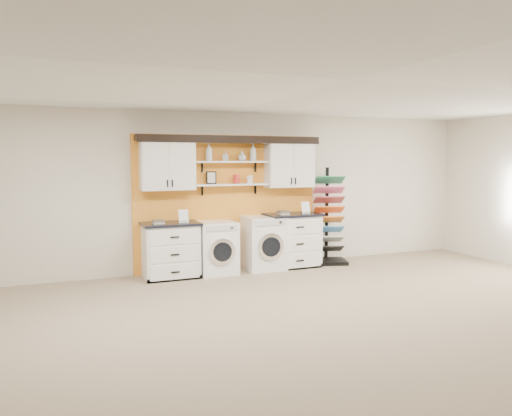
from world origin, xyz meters
name	(u,v)px	position (x,y,z in m)	size (l,w,h in m)	color
floor	(347,342)	(0.00, 0.00, 0.00)	(10.00, 10.00, 0.00)	gray
ceiling	(352,80)	(0.00, 0.00, 2.80)	(10.00, 10.00, 0.00)	white
wall_back	(228,191)	(0.00, 4.00, 1.40)	(10.00, 10.00, 0.00)	beige
accent_panel	(228,202)	(0.00, 3.96, 1.20)	(3.40, 0.07, 2.40)	orange
upper_cabinet_left	(167,165)	(-1.13, 3.79, 1.88)	(0.90, 0.35, 0.84)	white
upper_cabinet_right	(289,164)	(1.13, 3.79, 1.88)	(0.90, 0.35, 0.84)	white
shelf_lower	(231,185)	(0.00, 3.80, 1.53)	(1.32, 0.28, 0.03)	white
shelf_upper	(231,162)	(0.00, 3.80, 1.93)	(1.32, 0.28, 0.03)	white
crown_molding	(231,139)	(0.00, 3.81, 2.33)	(3.30, 0.41, 0.13)	black
picture_frame	(211,178)	(-0.35, 3.85, 1.66)	(0.18, 0.02, 0.22)	black
canister_red	(236,179)	(0.10, 3.80, 1.62)	(0.11, 0.11, 0.16)	red
canister_cream	(250,179)	(0.35, 3.80, 1.61)	(0.10, 0.10, 0.14)	silver
base_cabinet_left	(171,250)	(-1.13, 3.64, 0.46)	(0.95, 0.66, 0.93)	white
base_cabinet_right	(292,240)	(1.13, 3.64, 0.49)	(1.01, 0.66, 0.98)	white
washer	(216,248)	(-0.34, 3.64, 0.45)	(0.65, 0.71, 0.90)	white
dryer	(263,243)	(0.55, 3.64, 0.48)	(0.68, 0.71, 0.96)	white
sample_rack	(328,234)	(1.91, 3.68, 0.56)	(0.80, 0.73, 1.82)	black
soap_bottle_a	(209,152)	(-0.40, 3.80, 2.10)	(0.12, 0.12, 0.30)	silver
soap_bottle_b	(226,156)	(-0.10, 3.80, 2.03)	(0.08, 0.08, 0.17)	silver
soap_bottle_c	(242,156)	(0.20, 3.80, 2.03)	(0.14, 0.14, 0.17)	silver
soap_bottle_d	(253,152)	(0.42, 3.80, 2.10)	(0.12, 0.12, 0.31)	silver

